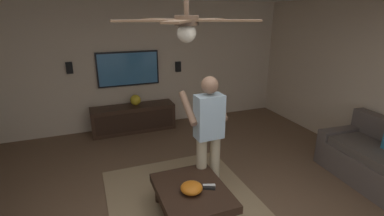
# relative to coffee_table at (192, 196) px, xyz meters

# --- Properties ---
(wall_back_tv) EXTENTS (0.10, 6.87, 2.62)m
(wall_back_tv) POSITION_rel_coffee_table_xyz_m (3.26, 0.03, 1.02)
(wall_back_tv) COLOR #C6B299
(wall_back_tv) RESTS_ON ground
(area_rug) EXTENTS (2.43, 1.91, 0.01)m
(area_rug) POSITION_rel_coffee_table_xyz_m (0.20, 0.00, -0.29)
(area_rug) COLOR #9E8460
(area_rug) RESTS_ON ground
(coffee_table) EXTENTS (1.00, 0.80, 0.40)m
(coffee_table) POSITION_rel_coffee_table_xyz_m (0.00, 0.00, 0.00)
(coffee_table) COLOR #332116
(coffee_table) RESTS_ON ground
(media_console) EXTENTS (0.45, 1.70, 0.55)m
(media_console) POSITION_rel_coffee_table_xyz_m (2.93, 0.19, -0.02)
(media_console) COLOR #332116
(media_console) RESTS_ON ground
(tv) EXTENTS (0.05, 1.26, 0.71)m
(tv) POSITION_rel_coffee_table_xyz_m (3.17, 0.19, 0.99)
(tv) COLOR black
(person_standing) EXTENTS (0.54, 0.54, 1.64)m
(person_standing) POSITION_rel_coffee_table_xyz_m (0.44, -0.40, 0.64)
(person_standing) COLOR #C6B793
(person_standing) RESTS_ON ground
(bowl) EXTENTS (0.26, 0.26, 0.12)m
(bowl) POSITION_rel_coffee_table_xyz_m (-0.06, 0.03, 0.16)
(bowl) COLOR orange
(bowl) RESTS_ON coffee_table
(remote_white) EXTENTS (0.09, 0.16, 0.02)m
(remote_white) POSITION_rel_coffee_table_xyz_m (-0.03, -0.21, 0.12)
(remote_white) COLOR white
(remote_white) RESTS_ON coffee_table
(remote_black) EXTENTS (0.11, 0.15, 0.02)m
(remote_black) POSITION_rel_coffee_table_xyz_m (-0.08, -0.18, 0.12)
(remote_black) COLOR black
(remote_black) RESTS_ON coffee_table
(vase_round) EXTENTS (0.22, 0.22, 0.22)m
(vase_round) POSITION_rel_coffee_table_xyz_m (2.96, 0.12, 0.36)
(vase_round) COLOR gold
(vase_round) RESTS_ON media_console
(wall_speaker_left) EXTENTS (0.06, 0.12, 0.22)m
(wall_speaker_left) POSITION_rel_coffee_table_xyz_m (3.18, -0.90, 0.96)
(wall_speaker_left) COLOR black
(wall_speaker_right) EXTENTS (0.06, 0.12, 0.22)m
(wall_speaker_right) POSITION_rel_coffee_table_xyz_m (3.18, 1.30, 1.08)
(wall_speaker_right) COLOR black
(ceiling_fan) EXTENTS (1.13, 1.16, 0.46)m
(ceiling_fan) POSITION_rel_coffee_table_xyz_m (-0.40, 0.21, 2.00)
(ceiling_fan) COLOR #4C3828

